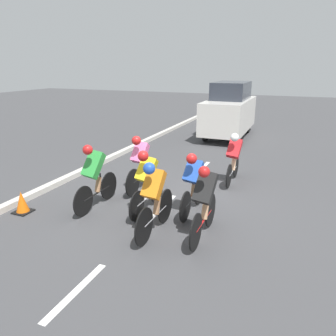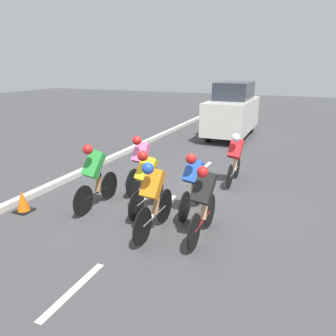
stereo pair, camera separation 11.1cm
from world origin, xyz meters
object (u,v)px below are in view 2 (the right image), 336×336
at_px(cyclist_red, 235,157).
at_px(support_car, 232,111).
at_px(cyclist_green, 95,174).
at_px(cyclist_orange, 153,196).
at_px(traffic_cone, 23,202).
at_px(cyclist_pink, 141,162).
at_px(cyclist_yellow, 146,179).
at_px(cyclist_blue, 193,181).
at_px(cyclist_black, 203,201).

bearing_deg(cyclist_red, support_car, -76.61).
relative_size(cyclist_green, cyclist_orange, 0.99).
xyz_separation_m(cyclist_orange, traffic_cone, (3.11, 0.22, -0.55)).
bearing_deg(cyclist_pink, support_car, -94.91).
bearing_deg(cyclist_pink, cyclist_yellow, 122.47).
relative_size(cyclist_blue, support_car, 0.39).
bearing_deg(cyclist_blue, traffic_cone, 21.27).
height_order(cyclist_red, support_car, support_car).
height_order(cyclist_blue, cyclist_orange, cyclist_orange).
relative_size(cyclist_yellow, support_car, 0.40).
relative_size(cyclist_pink, cyclist_yellow, 1.00).
height_order(cyclist_red, cyclist_orange, cyclist_orange).
relative_size(cyclist_red, cyclist_green, 0.95).
height_order(cyclist_yellow, traffic_cone, cyclist_yellow).
xyz_separation_m(cyclist_red, traffic_cone, (3.91, 3.64, -0.53)).
height_order(cyclist_yellow, support_car, support_car).
xyz_separation_m(cyclist_yellow, traffic_cone, (2.56, 1.04, -0.55)).
distance_m(cyclist_blue, traffic_cone, 3.79).
bearing_deg(cyclist_red, cyclist_yellow, 62.51).
bearing_deg(cyclist_blue, cyclist_yellow, 18.99).
bearing_deg(cyclist_yellow, cyclist_red, -117.49).
distance_m(cyclist_blue, cyclist_red, 2.31).
distance_m(cyclist_pink, support_car, 7.52).
height_order(cyclist_green, cyclist_orange, cyclist_green).
relative_size(cyclist_pink, cyclist_orange, 1.00).
bearing_deg(support_car, cyclist_green, 82.97).
bearing_deg(cyclist_red, cyclist_green, 48.24).
distance_m(cyclist_orange, traffic_cone, 3.16).
height_order(cyclist_blue, cyclist_pink, cyclist_pink).
xyz_separation_m(cyclist_blue, cyclist_orange, (0.39, 1.14, 0.03)).
distance_m(cyclist_red, support_car, 6.20).
xyz_separation_m(cyclist_blue, traffic_cone, (3.49, 1.36, -0.52)).
height_order(cyclist_pink, cyclist_yellow, cyclist_pink).
height_order(cyclist_blue, support_car, support_car).
xyz_separation_m(cyclist_black, cyclist_yellow, (1.47, -0.63, 0.00)).
xyz_separation_m(cyclist_red, support_car, (1.43, -6.02, 0.42)).
bearing_deg(cyclist_yellow, cyclist_orange, 123.99).
height_order(cyclist_blue, cyclist_black, cyclist_black).
bearing_deg(cyclist_green, cyclist_black, 171.44).
distance_m(cyclist_blue, cyclist_orange, 1.20).
height_order(cyclist_pink, traffic_cone, cyclist_pink).
distance_m(cyclist_blue, support_car, 8.37).
bearing_deg(support_car, cyclist_yellow, 90.54).
distance_m(cyclist_yellow, support_car, 8.63).
distance_m(cyclist_green, cyclist_orange, 1.82).
xyz_separation_m(cyclist_green, cyclist_orange, (-1.72, 0.59, -0.02)).
bearing_deg(traffic_cone, cyclist_blue, -158.73).
relative_size(cyclist_pink, cyclist_red, 1.06).
xyz_separation_m(cyclist_black, support_car, (1.55, -9.24, 0.40)).
bearing_deg(cyclist_black, cyclist_pink, -38.80).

